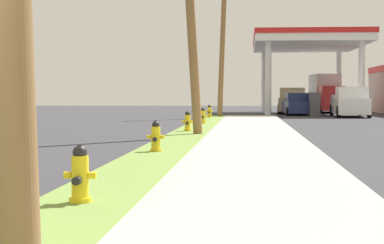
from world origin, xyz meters
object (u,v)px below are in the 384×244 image
(fire_hydrant_nearest, at_px, (80,177))
(truck_red_at_forecourt, at_px, (326,94))
(utility_pole_midground, at_px, (190,2))
(car_navy_by_near_pump, at_px, (297,105))
(truck_tan_at_far_bay, at_px, (293,102))
(fire_hydrant_third, at_px, (188,122))
(fire_hydrant_fourth, at_px, (203,116))
(fire_hydrant_fifth, at_px, (209,112))
(utility_pole_background, at_px, (223,39))
(fire_hydrant_second, at_px, (156,138))
(truck_white_on_apron, at_px, (350,103))

(fire_hydrant_nearest, height_order, truck_red_at_forecourt, truck_red_at_forecourt)
(utility_pole_midground, height_order, car_navy_by_near_pump, utility_pole_midground)
(truck_red_at_forecourt, bearing_deg, truck_tan_at_far_bay, -130.85)
(car_navy_by_near_pump, bearing_deg, utility_pole_midground, -102.59)
(fire_hydrant_third, bearing_deg, fire_hydrant_fourth, 88.72)
(fire_hydrant_fifth, distance_m, utility_pole_background, 5.27)
(utility_pole_midground, bearing_deg, fire_hydrant_second, -91.77)
(fire_hydrant_second, height_order, fire_hydrant_fifth, same)
(truck_white_on_apron, bearing_deg, fire_hydrant_second, -107.40)
(fire_hydrant_nearest, height_order, fire_hydrant_third, same)
(utility_pole_midground, bearing_deg, car_navy_by_near_pump, 77.41)
(fire_hydrant_nearest, height_order, utility_pole_background, utility_pole_background)
(utility_pole_background, bearing_deg, fire_hydrant_nearest, -90.97)
(car_navy_by_near_pump, xyz_separation_m, truck_white_on_apron, (3.17, -3.39, 0.19))
(fire_hydrant_second, relative_size, utility_pole_midground, 0.08)
(fire_hydrant_second, bearing_deg, fire_hydrant_nearest, -89.44)
(utility_pole_midground, bearing_deg, fire_hydrant_fourth, 90.70)
(fire_hydrant_fourth, distance_m, utility_pole_background, 11.51)
(fire_hydrant_nearest, height_order, truck_white_on_apron, truck_white_on_apron)
(car_navy_by_near_pump, xyz_separation_m, truck_red_at_forecourt, (2.84, 7.23, 0.77))
(fire_hydrant_fifth, distance_m, truck_white_on_apron, 10.23)
(car_navy_by_near_pump, bearing_deg, utility_pole_background, -131.33)
(fire_hydrant_third, distance_m, truck_white_on_apron, 21.39)
(fire_hydrant_nearest, distance_m, utility_pole_midground, 15.36)
(fire_hydrant_nearest, distance_m, fire_hydrant_third, 16.56)
(utility_pole_background, height_order, car_navy_by_near_pump, utility_pole_background)
(truck_red_at_forecourt, xyz_separation_m, truck_tan_at_far_bay, (-2.90, -3.36, -0.57))
(fire_hydrant_fourth, relative_size, truck_tan_at_far_bay, 0.13)
(truck_tan_at_far_bay, bearing_deg, car_navy_by_near_pump, -89.11)
(truck_white_on_apron, bearing_deg, fire_hydrant_third, -114.63)
(truck_white_on_apron, height_order, truck_tan_at_far_bay, same)
(utility_pole_midground, bearing_deg, truck_red_at_forecourt, 75.33)
(fire_hydrant_second, bearing_deg, utility_pole_background, 88.58)
(fire_hydrant_third, distance_m, utility_pole_midground, 4.60)
(fire_hydrant_nearest, relative_size, utility_pole_background, 0.08)
(fire_hydrant_nearest, bearing_deg, truck_red_at_forecourt, 79.68)
(utility_pole_background, distance_m, car_navy_by_near_pump, 8.78)
(utility_pole_background, relative_size, truck_white_on_apron, 1.75)
(fire_hydrant_fourth, distance_m, truck_red_at_forecourt, 25.07)
(fire_hydrant_third, distance_m, utility_pole_background, 17.66)
(fire_hydrant_second, xyz_separation_m, fire_hydrant_fourth, (0.12, 15.40, 0.00))
(utility_pole_background, bearing_deg, car_navy_by_near_pump, 48.67)
(fire_hydrant_second, height_order, utility_pole_background, utility_pole_background)
(car_navy_by_near_pump, bearing_deg, fire_hydrant_fifth, -124.38)
(fire_hydrant_third, height_order, truck_white_on_apron, truck_white_on_apron)
(fire_hydrant_nearest, height_order, truck_tan_at_far_bay, truck_tan_at_far_bay)
(fire_hydrant_third, bearing_deg, car_navy_by_near_pump, 75.87)
(truck_white_on_apron, bearing_deg, car_navy_by_near_pump, 133.03)
(fire_hydrant_third, relative_size, fire_hydrant_fifth, 1.00)
(utility_pole_midground, distance_m, car_navy_by_near_pump, 25.53)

